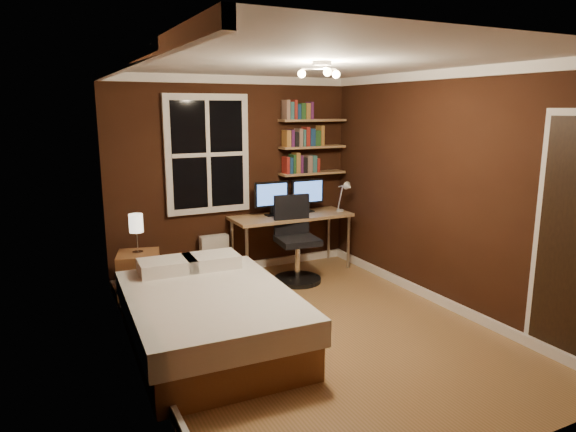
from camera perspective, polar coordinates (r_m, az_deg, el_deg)
name	(u,v)px	position (r m, az deg, el deg)	size (l,w,h in m)	color
floor	(313,330)	(5.09, 2.81, -12.58)	(4.20, 4.20, 0.00)	olive
wall_back	(234,177)	(6.60, -6.05, 4.37)	(3.20, 0.04, 2.50)	black
wall_left	(136,220)	(4.18, -16.51, -0.46)	(0.04, 4.20, 2.50)	black
wall_right	(447,191)	(5.67, 17.22, 2.65)	(0.04, 4.20, 2.50)	black
ceiling	(316,62)	(4.65, 3.14, 16.70)	(3.20, 4.20, 0.02)	white
window	(207,154)	(6.42, -8.94, 6.77)	(1.06, 0.06, 1.46)	white
ceiling_fixture	(322,73)	(4.56, 3.77, 15.54)	(0.44, 0.44, 0.18)	beige
bookshelf_lower	(312,173)	(6.94, 2.71, 4.79)	(0.92, 0.22, 0.03)	#9E7C4C
books_row_lower	(312,163)	(6.93, 2.72, 5.86)	(0.54, 0.16, 0.23)	maroon
bookshelf_middle	(312,147)	(6.91, 2.73, 7.67)	(0.92, 0.22, 0.03)	#9E7C4C
books_row_middle	(313,137)	(6.90, 2.75, 8.75)	(0.54, 0.16, 0.23)	navy
bookshelf_upper	(313,120)	(6.89, 2.76, 10.57)	(0.92, 0.22, 0.03)	#9E7C4C
books_row_upper	(313,110)	(6.89, 2.77, 11.66)	(0.42, 0.16, 0.23)	#224E21
bed	(210,318)	(4.71, -8.72, -11.10)	(1.46, 1.97, 0.65)	brown
nightstand	(139,277)	(5.96, -16.19, -6.51)	(0.44, 0.44, 0.55)	brown
bedside_lamp	(137,234)	(5.83, -16.47, -1.90)	(0.15, 0.15, 0.43)	white
radiator	(215,256)	(6.60, -8.17, -4.40)	(0.36, 0.12, 0.54)	silver
desk	(291,219)	(6.68, 0.35, -0.38)	(1.58, 0.59, 0.75)	#9E7C4C
monitor_left	(272,199)	(6.59, -1.83, 1.93)	(0.47, 0.12, 0.44)	black
monitor_right	(308,196)	(6.82, 2.19, 2.28)	(0.47, 0.12, 0.44)	black
desk_lamp	(344,196)	(6.83, 6.19, 2.23)	(0.14, 0.32, 0.44)	silver
office_chair	(296,249)	(6.34, 0.90, -3.63)	(0.58, 0.58, 1.06)	black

